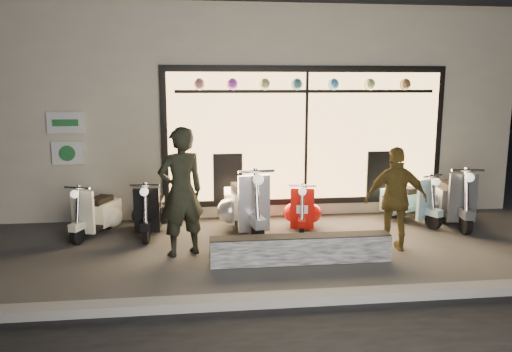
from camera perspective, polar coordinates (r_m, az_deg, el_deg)
The scene contains 12 objects.
ground at distance 7.87m, azimuth 2.88°, elevation -8.27°, with size 40.00×40.00×0.00m, color #383533.
kerb at distance 6.02m, azimuth 6.19°, elevation -13.70°, with size 40.00×0.25×0.12m, color slate.
shop_building at distance 12.41m, azimuth -0.95°, elevation 8.41°, with size 10.20×6.23×4.20m.
graffiti_barrier at distance 7.23m, azimuth 5.12°, elevation -8.32°, with size 2.59×0.28×0.40m, color black.
scooter_silver at distance 8.65m, azimuth -1.31°, elevation -3.36°, with size 0.68×1.63×1.15m.
scooter_red at distance 8.84m, azimuth 5.33°, elevation -3.84°, with size 0.57×1.23×0.88m.
scooter_black at distance 8.81m, azimuth -11.91°, elevation -3.95°, with size 0.44×1.29×0.92m.
scooter_cream at distance 8.97m, azimuth -17.48°, elevation -4.04°, with size 0.70×1.23×0.89m.
scooter_blue at distance 9.75m, azimuth 16.63°, elevation -2.79°, with size 0.76×1.27×0.93m.
scooter_grey at distance 9.90m, azimuth 21.30°, elevation -2.53°, with size 0.61×1.50×1.07m.
man at distance 7.42m, azimuth -8.55°, elevation -1.81°, with size 0.70×0.46×1.92m, color black.
woman at distance 7.88m, azimuth 15.71°, elevation -2.58°, with size 0.94×0.39×1.60m, color brown.
Camera 1 is at (-1.28, -7.35, 2.49)m, focal length 35.00 mm.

